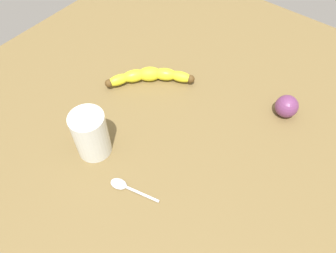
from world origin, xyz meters
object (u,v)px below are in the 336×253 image
(smoothie_glass, at_px, (91,135))
(teaspoon, at_px, (121,185))
(banana, at_px, (150,76))
(plum_fruit, at_px, (287,106))

(smoothie_glass, relative_size, teaspoon, 1.01)
(banana, xyz_separation_m, smoothie_glass, (0.24, 0.04, 0.03))
(banana, relative_size, smoothie_glass, 1.59)
(smoothie_glass, distance_m, plum_fruit, 0.46)
(banana, bearing_deg, teaspoon, 76.67)
(banana, bearing_deg, smoothie_glass, 57.37)
(plum_fruit, relative_size, teaspoon, 0.49)
(plum_fruit, xyz_separation_m, teaspoon, (0.39, -0.18, -0.02))
(banana, relative_size, plum_fruit, 3.29)
(smoothie_glass, distance_m, teaspoon, 0.12)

